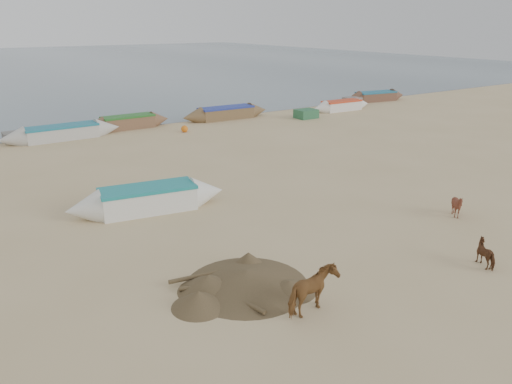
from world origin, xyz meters
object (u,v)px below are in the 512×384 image
(calf_front, at_px, (457,206))
(near_canoe, at_px, (148,199))
(cow_adult, at_px, (313,291))
(calf_right, at_px, (488,253))

(calf_front, xyz_separation_m, near_canoe, (-9.08, 6.85, 0.04))
(cow_adult, height_order, calf_front, cow_adult)
(cow_adult, bearing_deg, calf_right, -109.94)
(calf_right, xyz_separation_m, near_canoe, (-6.49, 9.71, 0.10))
(cow_adult, bearing_deg, near_canoe, -7.00)
(calf_right, bearing_deg, cow_adult, 76.98)
(cow_adult, xyz_separation_m, near_canoe, (-0.62, 8.79, -0.12))
(cow_adult, height_order, calf_right, cow_adult)
(cow_adult, distance_m, calf_right, 5.95)
(calf_front, bearing_deg, near_canoe, -134.45)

